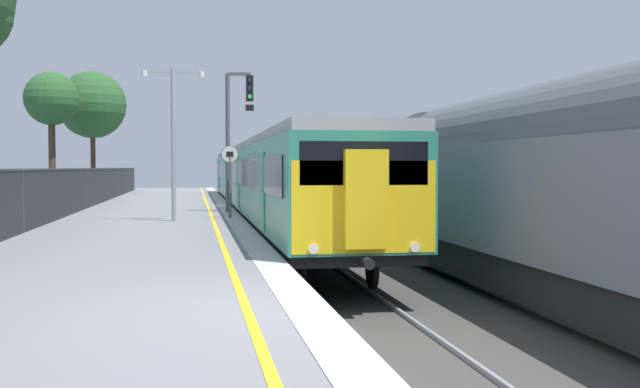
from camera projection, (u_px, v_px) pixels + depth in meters
The scene contains 8 objects.
ground at pixel (478, 349), 9.59m from camera, with size 17.40×110.00×1.21m.
commuter_train_at_platform at pixel (262, 178), 33.64m from camera, with size 2.83×41.33×3.81m.
freight_train_adjacent_track at pixel (375, 177), 29.31m from camera, with size 2.60×44.68×4.37m.
signal_gantry at pixel (234, 126), 28.83m from camera, with size 1.10×0.24×5.42m.
speed_limit_sign at pixel (230, 172), 25.30m from camera, with size 0.59×0.08×2.49m.
platform_lamp_mid at pixel (173, 130), 23.90m from camera, with size 2.00×0.20×4.92m.
background_tree_centre at pixel (91, 107), 46.28m from camera, with size 4.18×4.18×7.75m.
background_tree_back at pixel (51, 101), 40.70m from camera, with size 2.94×2.94×6.99m.
Camera 1 is at (-0.98, -9.03, 1.75)m, focal length 41.71 mm.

